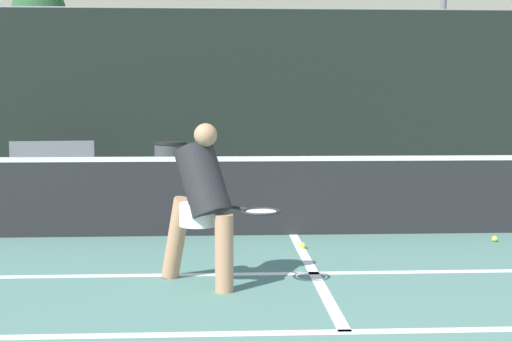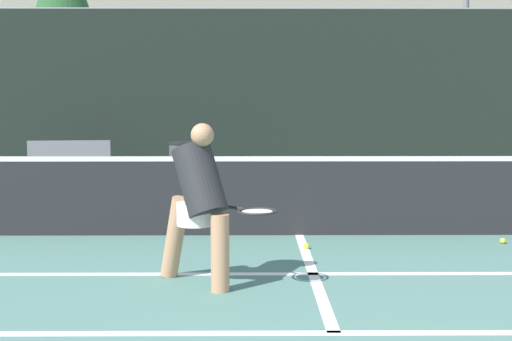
{
  "view_description": "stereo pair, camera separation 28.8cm",
  "coord_description": "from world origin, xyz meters",
  "px_view_note": "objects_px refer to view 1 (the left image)",
  "views": [
    {
      "loc": [
        -0.87,
        -1.82,
        1.63
      ],
      "look_at": [
        -0.53,
        4.91,
        0.95
      ],
      "focal_mm": 50.0,
      "sensor_mm": 36.0,
      "label": 1
    },
    {
      "loc": [
        -0.58,
        -1.83,
        1.63
      ],
      "look_at": [
        -0.53,
        4.91,
        0.95
      ],
      "focal_mm": 50.0,
      "sensor_mm": 36.0,
      "label": 2
    }
  ],
  "objects_px": {
    "player_practicing": "(202,200)",
    "courtside_bench": "(52,163)",
    "parked_car": "(321,141)",
    "trash_bin": "(170,166)"
  },
  "relations": [
    {
      "from": "parked_car",
      "to": "courtside_bench",
      "type": "bearing_deg",
      "value": -139.32
    },
    {
      "from": "player_practicing",
      "to": "courtside_bench",
      "type": "distance_m",
      "value": 7.49
    },
    {
      "from": "parked_car",
      "to": "player_practicing",
      "type": "bearing_deg",
      "value": -102.95
    },
    {
      "from": "player_practicing",
      "to": "courtside_bench",
      "type": "height_order",
      "value": "player_practicing"
    },
    {
      "from": "player_practicing",
      "to": "parked_car",
      "type": "xyz_separation_m",
      "value": [
        2.69,
        11.71,
        -0.2
      ]
    },
    {
      "from": "courtside_bench",
      "to": "trash_bin",
      "type": "xyz_separation_m",
      "value": [
        2.16,
        -0.24,
        -0.03
      ]
    },
    {
      "from": "courtside_bench",
      "to": "trash_bin",
      "type": "relative_size",
      "value": 1.78
    },
    {
      "from": "player_practicing",
      "to": "courtside_bench",
      "type": "bearing_deg",
      "value": 158.84
    },
    {
      "from": "player_practicing",
      "to": "parked_car",
      "type": "relative_size",
      "value": 0.37
    },
    {
      "from": "courtside_bench",
      "to": "parked_car",
      "type": "relative_size",
      "value": 0.39
    }
  ]
}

